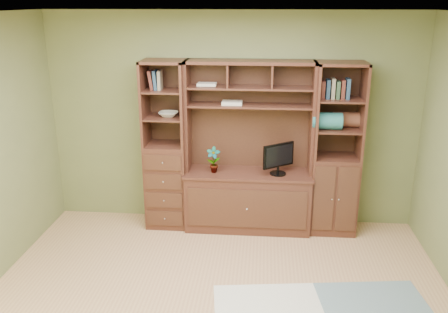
# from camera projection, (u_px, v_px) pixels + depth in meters

# --- Properties ---
(room) EXTENTS (4.60, 4.10, 2.64)m
(room) POSITION_uv_depth(u_px,v_px,m) (215.00, 179.00, 3.90)
(room) COLOR tan
(room) RESTS_ON ground
(center_hutch) EXTENTS (1.54, 0.53, 2.05)m
(center_hutch) POSITION_uv_depth(u_px,v_px,m) (249.00, 149.00, 5.61)
(center_hutch) COLOR #492419
(center_hutch) RESTS_ON ground
(left_tower) EXTENTS (0.50, 0.45, 2.05)m
(left_tower) POSITION_uv_depth(u_px,v_px,m) (166.00, 146.00, 5.73)
(left_tower) COLOR #492419
(left_tower) RESTS_ON ground
(right_tower) EXTENTS (0.55, 0.45, 2.05)m
(right_tower) POSITION_uv_depth(u_px,v_px,m) (336.00, 150.00, 5.56)
(right_tower) COLOR #492419
(right_tower) RESTS_ON ground
(monitor) EXTENTS (0.46, 0.41, 0.52)m
(monitor) POSITION_uv_depth(u_px,v_px,m) (279.00, 153.00, 5.55)
(monitor) COLOR black
(monitor) RESTS_ON center_hutch
(orchid) EXTENTS (0.17, 0.11, 0.31)m
(orchid) POSITION_uv_depth(u_px,v_px,m) (213.00, 160.00, 5.65)
(orchid) COLOR #B84B3E
(orchid) RESTS_ON center_hutch
(magazines) EXTENTS (0.24, 0.17, 0.04)m
(magazines) POSITION_uv_depth(u_px,v_px,m) (232.00, 103.00, 5.54)
(magazines) COLOR beige
(magazines) RESTS_ON center_hutch
(bowl) EXTENTS (0.23, 0.23, 0.06)m
(bowl) POSITION_uv_depth(u_px,v_px,m) (168.00, 114.00, 5.60)
(bowl) COLOR beige
(bowl) RESTS_ON left_tower
(blanket_teal) EXTENTS (0.34, 0.20, 0.20)m
(blanket_teal) POSITION_uv_depth(u_px,v_px,m) (327.00, 121.00, 5.41)
(blanket_teal) COLOR #296C6B
(blanket_teal) RESTS_ON right_tower
(blanket_red) EXTENTS (0.32, 0.18, 0.18)m
(blanket_red) POSITION_uv_depth(u_px,v_px,m) (346.00, 119.00, 5.52)
(blanket_red) COLOR brown
(blanket_red) RESTS_ON right_tower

